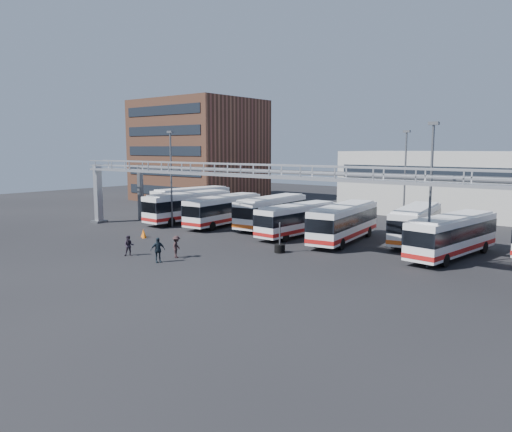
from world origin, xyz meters
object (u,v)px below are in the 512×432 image
Objects in this scene: bus_3 at (271,211)px; light_pole_mid at (431,187)px; light_pole_back at (405,174)px; pedestrian_d at (158,250)px; bus_1 at (188,206)px; bus_7 at (452,234)px; pedestrian_c at (177,247)px; bus_5 at (344,221)px; bus_6 at (416,223)px; bus_4 at (298,219)px; pedestrian_b at (129,246)px; tire_stack at (280,248)px; cone_right at (143,233)px; light_pole_left at (171,174)px; bus_2 at (224,209)px; bus_0 at (192,200)px; cone_left at (144,235)px.

light_pole_mid is at bearing -26.01° from bus_3.
pedestrian_d is at bearing -107.42° from light_pole_back.
bus_7 is at bearing 1.23° from bus_1.
bus_5 is at bearing -56.26° from pedestrian_c.
pedestrian_c is at bearing -150.91° from light_pole_mid.
light_pole_back is at bearing 111.43° from bus_6.
bus_3 is 1.08× the size of bus_4.
pedestrian_b is (-5.38, -15.64, -0.90)m from bus_4.
pedestrian_c is at bearing -84.29° from bus_3.
bus_1 is at bearing -173.30° from bus_7.
bus_4 is (14.92, 0.15, -0.18)m from bus_1.
light_pole_mid is 19.21m from pedestrian_c.
bus_5 is 7.76m from tire_stack.
bus_4 is 0.93× the size of bus_7.
bus_1 is 20.37m from pedestrian_d.
bus_5 is 7.06× the size of pedestrian_b.
bus_6 reaches higher than cone_right.
bus_4 reaches higher than tire_stack.
bus_4 is at bearing 15.32° from light_pole_left.
bus_5 is 18.90m from pedestrian_b.
bus_3 reaches higher than bus_2.
pedestrian_c reaches higher than pedestrian_b.
bus_0 reaches higher than bus_3.
light_pole_left is 5.90× the size of pedestrian_c.
bus_4 reaches higher than cone_left.
cone_left is (-8.76, 3.87, -0.53)m from pedestrian_c.
bus_2 is 1.07× the size of bus_4.
bus_2 is 16.65m from pedestrian_b.
cone_left is (-25.30, -9.56, -1.48)m from bus_7.
bus_1 is 10.24m from cone_right.
light_pole_back is (20.00, 14.00, 0.00)m from light_pole_left.
bus_6 is (20.01, 3.58, -0.02)m from bus_2.
bus_7 reaches higher than pedestrian_b.
bus_4 is (9.92, -0.35, -0.11)m from bus_2.
bus_2 reaches higher than cone_left.
tire_stack is at bearing -6.43° from pedestrian_d.
bus_2 is 1.00× the size of bus_6.
bus_5 is (-1.41, -10.08, -3.85)m from light_pole_back.
pedestrian_d is at bearing -48.30° from bus_1.
light_pole_back is 15.08× the size of cone_left.
light_pole_back reaches higher than bus_0.
light_pole_back reaches higher than tire_stack.
cone_left is (-20.76, -13.84, -1.46)m from bus_6.
light_pole_mid is 15.08× the size of cone_left.
cone_right is at bearing -54.06° from bus_0.
cone_left is at bearing -168.32° from light_pole_mid.
light_pole_mid is at bearing -21.22° from pedestrian_b.
light_pole_back is at bearing -49.11° from pedestrian_c.
tire_stack is (4.99, 8.48, -0.52)m from pedestrian_d.
light_pole_mid is at bearing -10.74° from bus_0.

